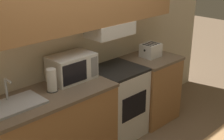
{
  "coord_description": "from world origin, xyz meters",
  "views": [
    {
      "loc": [
        -2.13,
        -2.8,
        2.29
      ],
      "look_at": [
        0.05,
        -0.56,
        1.07
      ],
      "focal_mm": 50.0,
      "sensor_mm": 36.0,
      "label": 1
    }
  ],
  "objects_px": {
    "sink_basin": "(14,104)",
    "paper_towel_roll": "(52,80)",
    "stove_range": "(117,102)",
    "microwave": "(72,67)",
    "toaster": "(151,50)"
  },
  "relations": [
    {
      "from": "microwave",
      "to": "paper_towel_roll",
      "type": "height_order",
      "value": "microwave"
    },
    {
      "from": "microwave",
      "to": "paper_towel_roll",
      "type": "bearing_deg",
      "value": -163.18
    },
    {
      "from": "sink_basin",
      "to": "paper_towel_roll",
      "type": "distance_m",
      "value": 0.46
    },
    {
      "from": "stove_range",
      "to": "toaster",
      "type": "distance_m",
      "value": 0.84
    },
    {
      "from": "toaster",
      "to": "sink_basin",
      "type": "xyz_separation_m",
      "value": [
        -2.02,
        -0.02,
        -0.07
      ]
    },
    {
      "from": "toaster",
      "to": "sink_basin",
      "type": "relative_size",
      "value": 0.47
    },
    {
      "from": "stove_range",
      "to": "paper_towel_roll",
      "type": "height_order",
      "value": "paper_towel_roll"
    },
    {
      "from": "paper_towel_roll",
      "to": "stove_range",
      "type": "bearing_deg",
      "value": -0.79
    },
    {
      "from": "sink_basin",
      "to": "toaster",
      "type": "bearing_deg",
      "value": 0.56
    },
    {
      "from": "toaster",
      "to": "paper_towel_roll",
      "type": "xyz_separation_m",
      "value": [
        -1.58,
        0.01,
        0.03
      ]
    },
    {
      "from": "microwave",
      "to": "stove_range",
      "type": "bearing_deg",
      "value": -10.8
    },
    {
      "from": "stove_range",
      "to": "sink_basin",
      "type": "xyz_separation_m",
      "value": [
        -1.38,
        -0.02,
        0.48
      ]
    },
    {
      "from": "microwave",
      "to": "toaster",
      "type": "relative_size",
      "value": 1.97
    },
    {
      "from": "microwave",
      "to": "sink_basin",
      "type": "distance_m",
      "value": 0.8
    },
    {
      "from": "stove_range",
      "to": "sink_basin",
      "type": "relative_size",
      "value": 1.7
    }
  ]
}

